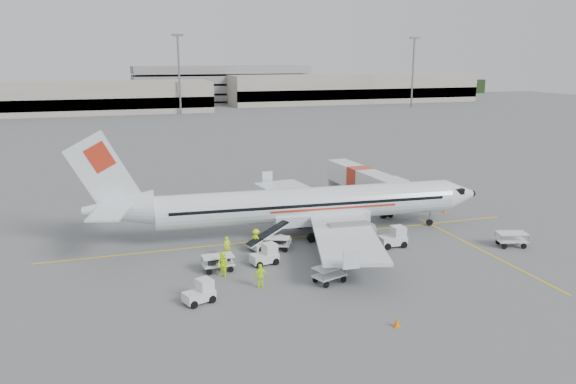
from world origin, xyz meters
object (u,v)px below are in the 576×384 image
object	(u,v)px
aircraft	(309,182)
tug_mid	(264,254)
tug_fore	(393,237)
tug_aft	(199,292)
belt_loader	(270,233)
jet_bridge	(360,186)

from	to	relation	value
aircraft	tug_mid	size ratio (longest dim) A/B	17.08
tug_fore	tug_aft	world-z (taller)	tug_fore
belt_loader	tug_fore	size ratio (longest dim) A/B	2.09
jet_bridge	tug_mid	world-z (taller)	jet_bridge
tug_aft	jet_bridge	bearing A→B (deg)	23.67
jet_bridge	belt_loader	xyz separation A→B (m)	(-13.56, -10.97, -0.80)
tug_fore	tug_aft	bearing A→B (deg)	-159.87
jet_bridge	tug_mid	xyz separation A→B (m)	(-15.06, -14.64, -1.27)
belt_loader	tug_aft	world-z (taller)	belt_loader
tug_fore	tug_mid	bearing A→B (deg)	-175.90
belt_loader	tug_aft	distance (m)	11.96
tug_fore	tug_mid	distance (m)	11.72
jet_bridge	tug_aft	size ratio (longest dim) A/B	7.86
jet_bridge	belt_loader	world-z (taller)	jet_bridge
belt_loader	tug_mid	size ratio (longest dim) A/B	2.25
jet_bridge	belt_loader	bearing A→B (deg)	-144.52
tug_aft	aircraft	bearing A→B (deg)	24.06
aircraft	belt_loader	xyz separation A→B (m)	(-4.44, -2.40, -3.70)
aircraft	jet_bridge	world-z (taller)	aircraft
tug_mid	tug_fore	bearing A→B (deg)	-8.01
aircraft	tug_mid	world-z (taller)	aircraft
aircraft	tug_fore	bearing A→B (deg)	-38.98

